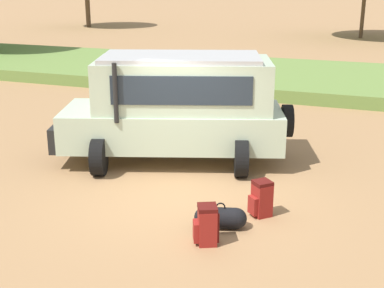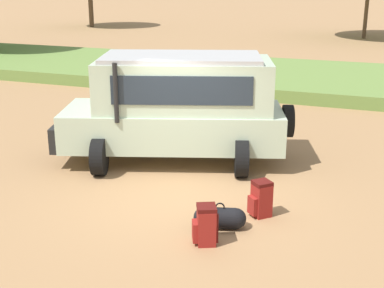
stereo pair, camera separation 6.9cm
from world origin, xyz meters
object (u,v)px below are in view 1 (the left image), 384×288
at_px(backpack_beside_front_wheel, 207,225).
at_px(duffel_bag_low_black_case, 220,218).
at_px(backpack_cluster_center, 261,199).
at_px(safari_vehicle, 177,106).

xyz_separation_m(backpack_beside_front_wheel, duffel_bag_low_black_case, (0.05, 0.60, -0.14)).
xyz_separation_m(backpack_cluster_center, duffel_bag_low_black_case, (-0.54, -0.72, -0.14)).
height_order(safari_vehicle, duffel_bag_low_black_case, safari_vehicle).
bearing_deg(backpack_beside_front_wheel, duffel_bag_low_black_case, 85.38).
bearing_deg(backpack_beside_front_wheel, safari_vehicle, 118.24).
relative_size(safari_vehicle, backpack_beside_front_wheel, 8.34).
distance_m(safari_vehicle, backpack_beside_front_wheel, 4.14).
xyz_separation_m(safari_vehicle, backpack_beside_front_wheel, (1.91, -3.55, -0.98)).
xyz_separation_m(safari_vehicle, duffel_bag_low_black_case, (1.95, -2.95, -1.11)).
distance_m(safari_vehicle, backpack_cluster_center, 3.48).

